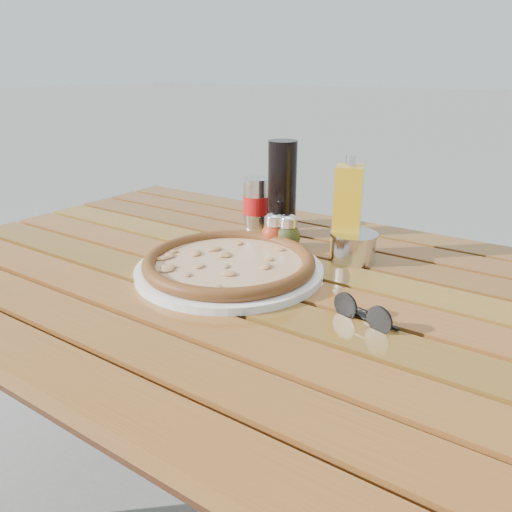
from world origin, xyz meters
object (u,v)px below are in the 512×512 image
Objects in this scene: plate at (229,270)px; olive_oil_cruet at (347,212)px; table at (250,309)px; oregano_shaker at (288,233)px; parmesan_tin at (353,246)px; pepper_shaker at (274,232)px; dark_bottle at (282,189)px; pizza at (229,262)px; soda_can at (257,203)px; sunglasses at (363,313)px.

olive_oil_cruet is at bearing 55.49° from plate.
oregano_shaker is (-0.01, 0.15, 0.11)m from table.
parmesan_tin is (0.17, 0.20, 0.02)m from plate.
pepper_shaker is 0.12m from dark_bottle.
oregano_shaker is 0.37× the size of dark_bottle.
parmesan_tin is (0.14, 0.02, -0.01)m from oregano_shaker.
olive_oil_cruet is at bearing 150.96° from parmesan_tin.
pizza is at bearing -88.56° from pepper_shaker.
olive_oil_cruet reaches higher than plate.
sunglasses is at bearing -37.98° from soda_can.
soda_can reaches higher than plate.
sunglasses is (0.30, -0.21, -0.02)m from pepper_shaker.
oregano_shaker reaches higher than sunglasses.
soda_can is 0.29m from olive_oil_cruet.
pizza is at bearing -81.15° from dark_bottle.
dark_bottle is 1.83× the size of soda_can.
dark_bottle reaches higher than plate.
plate is 1.64× the size of dark_bottle.
pizza is at bearing -130.55° from parmesan_tin.
dark_bottle is at bearing 98.85° from pizza.
parmesan_tin is 0.27m from sunglasses.
dark_bottle is 0.19m from olive_oil_cruet.
plate is at bearing -174.24° from sunglasses.
pizza is (0.00, -0.00, 0.02)m from plate.
soda_can is (-0.13, 0.29, 0.04)m from pizza.
pepper_shaker is 0.17m from soda_can.
parmesan_tin is at bearing 49.45° from plate.
soda_can is at bearing 163.42° from parmesan_tin.
pizza is 0.29m from sunglasses.
soda_can is at bearing 162.17° from dark_bottle.
plate is 3.24× the size of sunglasses.
dark_bottle is 1.95× the size of parmesan_tin.
parmesan_tin reaches higher than table.
table is 0.28m from olive_oil_cruet.
table is 4.09× the size of pizza.
table is 0.34m from soda_can.
soda_can reaches higher than pepper_shaker.
table is at bearing 29.82° from pizza.
dark_bottle reaches higher than pepper_shaker.
pepper_shaker is (-0.00, 0.17, 0.02)m from pizza.
olive_oil_cruet reaches higher than soda_can.
oregano_shaker is at bearing 81.46° from plate.
pizza is 0.27m from dark_bottle.
plate is 0.27m from olive_oil_cruet.
olive_oil_cruet is (0.27, -0.08, 0.04)m from soda_can.
sunglasses is at bearing -59.92° from olive_oil_cruet.
parmesan_tin is (0.17, 0.20, 0.01)m from pizza.
plate is 4.39× the size of oregano_shaker.
olive_oil_cruet is at bearing 60.05° from table.
soda_can is 1.08× the size of sunglasses.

